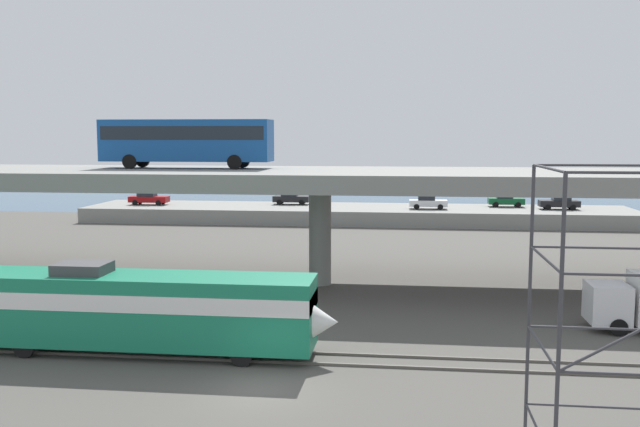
# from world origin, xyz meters

# --- Properties ---
(ground_plane) EXTENTS (260.00, 260.00, 0.00)m
(ground_plane) POSITION_xyz_m (0.00, 0.00, 0.00)
(ground_plane) COLOR #4C4944
(rail_strip_near) EXTENTS (110.00, 0.12, 0.12)m
(rail_strip_near) POSITION_xyz_m (0.00, 3.25, 0.06)
(rail_strip_near) COLOR #59544C
(rail_strip_near) RESTS_ON ground_plane
(rail_strip_far) EXTENTS (110.00, 0.12, 0.12)m
(rail_strip_far) POSITION_xyz_m (0.00, 4.75, 0.06)
(rail_strip_far) COLOR #59544C
(rail_strip_far) RESTS_ON ground_plane
(train_locomotive) EXTENTS (17.22, 3.04, 4.18)m
(train_locomotive) POSITION_xyz_m (-5.60, 4.00, 2.19)
(train_locomotive) COLOR #197A56
(train_locomotive) RESTS_ON ground_plane
(highway_overpass) EXTENTS (96.00, 12.29, 7.73)m
(highway_overpass) POSITION_xyz_m (0.00, 20.00, 7.03)
(highway_overpass) COLOR gray
(highway_overpass) RESTS_ON ground_plane
(transit_bus_on_overpass) EXTENTS (12.00, 2.68, 3.40)m
(transit_bus_on_overpass) POSITION_xyz_m (-9.62, 21.57, 9.79)
(transit_bus_on_overpass) COLOR #14478C
(transit_bus_on_overpass) RESTS_ON highway_overpass
(scaffolding_tower) EXTENTS (4.01, 4.01, 9.30)m
(scaffolding_tower) POSITION_xyz_m (11.15, -8.32, 5.04)
(scaffolding_tower) COLOR #38383D
(scaffolding_tower) RESTS_ON ground_plane
(pier_parking_lot) EXTENTS (63.12, 10.97, 1.69)m
(pier_parking_lot) POSITION_xyz_m (0.00, 55.00, 0.84)
(pier_parking_lot) COLOR gray
(pier_parking_lot) RESTS_ON ground_plane
(parked_car_0) EXTENTS (4.37, 1.83, 1.50)m
(parked_car_0) POSITION_xyz_m (-8.01, 57.11, 2.46)
(parked_car_0) COLOR black
(parked_car_0) RESTS_ON pier_parking_lot
(parked_car_1) EXTENTS (4.26, 1.95, 1.50)m
(parked_car_1) POSITION_xyz_m (8.27, 53.75, 2.46)
(parked_car_1) COLOR silver
(parked_car_1) RESTS_ON pier_parking_lot
(parked_car_2) EXTENTS (4.09, 1.84, 1.50)m
(parked_car_2) POSITION_xyz_m (17.41, 57.32, 2.46)
(parked_car_2) COLOR #0C4C26
(parked_car_2) RESTS_ON pier_parking_lot
(parked_car_3) EXTENTS (4.66, 1.83, 1.50)m
(parked_car_3) POSITION_xyz_m (-24.99, 54.63, 2.46)
(parked_car_3) COLOR maroon
(parked_car_3) RESTS_ON pier_parking_lot
(parked_car_4) EXTENTS (4.39, 1.92, 1.50)m
(parked_car_4) POSITION_xyz_m (23.02, 55.07, 2.46)
(parked_car_4) COLOR black
(parked_car_4) RESTS_ON pier_parking_lot
(harbor_water) EXTENTS (140.00, 36.00, 0.01)m
(harbor_water) POSITION_xyz_m (0.00, 78.00, 0.00)
(harbor_water) COLOR #385B7A
(harbor_water) RESTS_ON ground_plane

